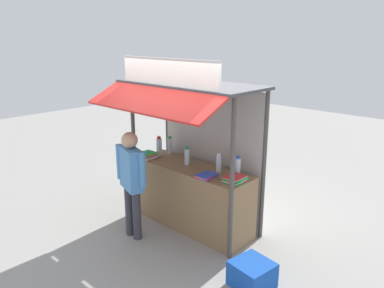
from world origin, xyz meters
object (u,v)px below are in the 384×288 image
magazine_stack_rear_center (206,176)px  banana_bunch_rightmost (172,109)px  magazine_stack_right (235,179)px  banana_bunch_inner_right (196,116)px  water_bottle_mid_right (170,145)px  banana_bunch_inner_left (141,105)px  water_bottle_back_right (219,163)px  plastic_crate (252,274)px  water_bottle_left (159,147)px  vendor_person (131,176)px  water_bottle_far_right (187,156)px  magazine_stack_center (147,155)px  water_bottle_back_left (238,166)px

magazine_stack_rear_center → banana_bunch_rightmost: (-0.43, -0.22, 0.89)m
magazine_stack_right → banana_bunch_inner_right: bearing=-134.2°
water_bottle_mid_right → banana_bunch_inner_left: bearing=-81.3°
water_bottle_back_right → plastic_crate: water_bottle_back_right is taller
plastic_crate → water_bottle_left: bearing=164.5°
water_bottle_back_right → banana_bunch_inner_right: (0.05, -0.53, 0.77)m
banana_bunch_inner_left → vendor_person: banana_bunch_inner_left is taller
magazine_stack_rear_center → banana_bunch_inner_right: banana_bunch_inner_right is taller
water_bottle_mid_right → magazine_stack_right: bearing=-10.4°
magazine_stack_rear_center → banana_bunch_inner_right: bearing=-88.4°
water_bottle_back_right → plastic_crate: 1.60m
water_bottle_far_right → water_bottle_back_right: water_bottle_far_right is taller
magazine_stack_center → banana_bunch_rightmost: bearing=-15.5°
water_bottle_back_left → water_bottle_back_right: size_ratio=1.02×
water_bottle_far_right → vendor_person: (-0.26, -0.85, -0.14)m
water_bottle_far_right → plastic_crate: size_ratio=0.64×
water_bottle_far_right → magazine_stack_rear_center: (0.57, -0.22, -0.10)m
banana_bunch_inner_right → plastic_crate: bearing=-9.6°
water_bottle_back_right → banana_bunch_inner_left: 1.39m
magazine_stack_rear_center → banana_bunch_inner_left: banana_bunch_inner_left is taller
water_bottle_left → vendor_person: vendor_person is taller
banana_bunch_inner_right → water_bottle_mid_right: bearing=150.9°
magazine_stack_center → magazine_stack_right: magazine_stack_center is taller
banana_bunch_rightmost → water_bottle_left: bearing=149.9°
water_bottle_mid_right → banana_bunch_inner_right: 1.54m
water_bottle_left → magazine_stack_rear_center: bearing=-10.7°
magazine_stack_right → banana_bunch_rightmost: 1.24m
plastic_crate → banana_bunch_rightmost: bearing=173.1°
magazine_stack_center → banana_bunch_rightmost: banana_bunch_rightmost is taller
plastic_crate → water_bottle_back_left: bearing=136.4°
magazine_stack_right → banana_bunch_rightmost: size_ratio=1.13×
water_bottle_mid_right → water_bottle_left: bearing=-99.5°
vendor_person → water_bottle_back_left: bearing=60.7°
water_bottle_left → water_bottle_far_right: bearing=-1.0°
banana_bunch_rightmost → water_bottle_back_right: bearing=53.7°
water_bottle_mid_right → plastic_crate: bearing=-20.5°
water_bottle_far_right → banana_bunch_rightmost: (0.14, -0.43, 0.79)m
water_bottle_back_right → magazine_stack_right: bearing=-21.2°
water_bottle_mid_right → water_bottle_back_right: 1.13m
water_bottle_back_right → banana_bunch_inner_right: bearing=-84.8°
water_bottle_far_right → magazine_stack_center: size_ratio=0.97×
water_bottle_far_right → water_bottle_back_right: bearing=10.1°
water_bottle_back_right → vendor_person: (-0.78, -0.94, -0.13)m
magazine_stack_rear_center → banana_bunch_inner_left: size_ratio=0.99×
water_bottle_left → plastic_crate: water_bottle_left is taller
water_bottle_mid_right → banana_bunch_rightmost: banana_bunch_rightmost is taller
water_bottle_far_right → plastic_crate: 1.97m
water_bottle_left → water_bottle_back_right: size_ratio=1.18×
water_bottle_left → banana_bunch_inner_left: 0.88m
banana_bunch_inner_left → vendor_person: bearing=-60.0°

